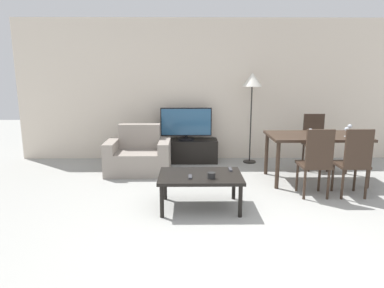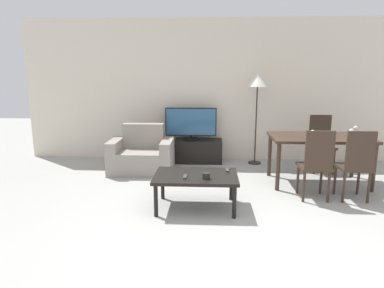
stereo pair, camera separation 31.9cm
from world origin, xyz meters
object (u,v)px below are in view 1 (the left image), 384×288
Objects in this scene: dining_chair_near at (316,160)px; tv at (186,124)px; coffee_table at (200,178)px; remote_secondary at (230,169)px; tv_stand at (186,151)px; dining_chair_near_right at (354,160)px; wine_glass_center at (350,127)px; cup_white_near at (211,175)px; armchair at (139,156)px; wine_glass_right at (347,130)px; floor_lamp at (252,84)px; wine_glass_left at (310,131)px; dining_table at (316,140)px; remote_primary at (190,177)px; dining_chair_far at (315,139)px.

tv is at bearing 132.59° from dining_chair_near.
coffee_table is 0.45m from remote_secondary.
tv reaches higher than tv_stand.
dining_chair_near_right reaches higher than wine_glass_center.
coffee_table is 0.22m from cup_white_near.
armchair is 7.37× the size of wine_glass_right.
floor_lamp reaches higher than tv_stand.
coffee_table is 7.16× the size of wine_glass_left.
armchair is 1.11× the size of dining_chair_near.
wine_glass_right is at bearing 27.33° from cup_white_near.
tv is 2.19m from remote_secondary.
tv_stand is at bearing 141.04° from wine_glass_left.
dining_chair_near is (-0.26, -0.74, -0.13)m from dining_table.
dining_chair_near_right is 6.66× the size of wine_glass_right.
dining_table is at bearing 31.35° from remote_primary.
wine_glass_center is at bearing 26.75° from remote_secondary.
floor_lamp is at bearing 63.72° from remote_primary.
wine_glass_right reaches higher than dining_table.
tv is 0.93× the size of coffee_table.
wine_glass_left reaches higher than dining_table.
dining_table is at bearing -9.82° from armchair.
dining_chair_far is 6.66× the size of wine_glass_center.
coffee_table is at bearing -154.03° from wine_glass_left.
coffee_table is 1.08× the size of dining_chair_near_right.
remote_primary and remote_secondary have the same top height.
floor_lamp is (1.22, -0.07, 1.27)m from tv_stand.
remote_secondary is at bearing -153.25° from wine_glass_center.
armchair reaches higher than coffee_table.
dining_chair_far is 2.96m from remote_primary.
dining_chair_near_right reaches higher than wine_glass_right.
armchair reaches higher than tv_stand.
dining_table is at bearing -54.10° from floor_lamp.
armchair is 7.18× the size of remote_secondary.
wine_glass_left is at bearing 25.97° from coffee_table.
remote_secondary is at bearing 52.36° from cup_white_near.
dining_chair_near and dining_chair_far have the same top height.
cup_white_near reaches higher than tv_stand.
dining_chair_near reaches higher than wine_glass_right.
floor_lamp is (-1.08, 0.40, 0.95)m from dining_chair_far.
dining_chair_far reaches higher than wine_glass_right.
wine_glass_right is (3.25, -0.64, 0.56)m from armchair.
tv_stand is at bearing 151.01° from wine_glass_right.
tv_stand is 2.41m from dining_table.
remote_secondary is at bearing -74.16° from tv.
coffee_table is 2.14m from dining_chair_near_right.
remote_secondary is at bearing 30.68° from remote_primary.
armchair is 2.88m from dining_chair_near.
wine_glass_center is (0.32, -0.61, 0.31)m from dining_chair_far.
wine_glass_right is at bearing -28.95° from tv.
wine_glass_right reaches higher than remote_secondary.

